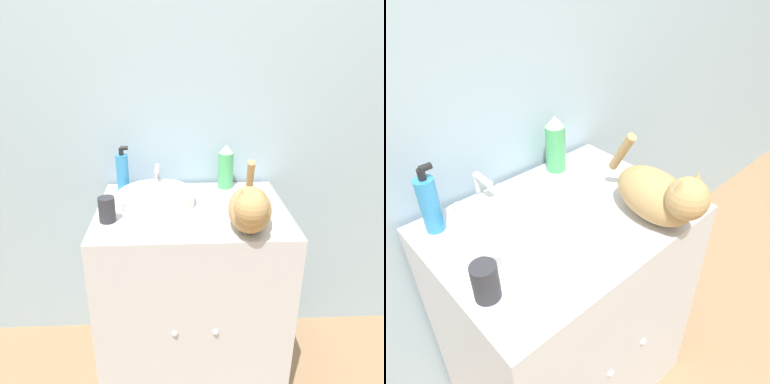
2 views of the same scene
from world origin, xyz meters
The scene contains 8 objects.
wall_back centered at (0.00, 0.59, 1.25)m, with size 6.00×0.05×2.50m.
vanity_cabinet centered at (0.00, 0.27, 0.41)m, with size 0.74×0.56×0.82m.
sink_basin centered at (-0.14, 0.32, 0.85)m, with size 0.31×0.31×0.05m.
faucet centered at (-0.14, 0.48, 0.87)m, with size 0.17×0.09×0.12m.
cat centered at (0.19, 0.09, 0.91)m, with size 0.19×0.37×0.21m.
soap_bottle centered at (-0.29, 0.48, 0.91)m, with size 0.06×0.05×0.20m.
spray_bottle centered at (0.16, 0.49, 0.92)m, with size 0.07×0.07×0.19m.
cup centered at (-0.31, 0.18, 0.87)m, with size 0.06×0.06×0.09m.
Camera 2 is at (-0.54, -0.37, 1.49)m, focal length 35.00 mm.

